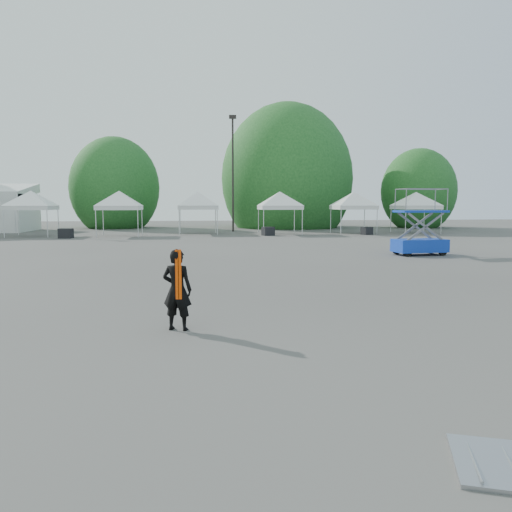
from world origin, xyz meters
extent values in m
plane|color=#474442|center=(0.00, 0.00, 0.00)|extent=(120.00, 120.00, 0.00)
cylinder|color=black|center=(3.00, 32.00, 4.75)|extent=(0.16, 0.16, 9.50)
cube|color=black|center=(3.00, 32.00, 9.65)|extent=(0.60, 0.25, 0.30)
cylinder|color=#382314|center=(-8.00, 40.00, 1.14)|extent=(0.36, 0.36, 2.27)
ellipsoid|color=#1A4F1D|center=(-8.00, 40.00, 3.94)|extent=(4.16, 4.16, 4.78)
cylinder|color=#382314|center=(9.00, 39.00, 1.40)|extent=(0.36, 0.36, 2.80)
ellipsoid|color=#1A4F1D|center=(9.00, 39.00, 4.85)|extent=(5.12, 5.12, 5.89)
cylinder|color=#382314|center=(22.00, 37.00, 1.05)|extent=(0.36, 0.36, 2.10)
ellipsoid|color=#1A4F1D|center=(22.00, 37.00, 3.64)|extent=(3.84, 3.84, 4.42)
cylinder|color=silver|center=(-13.58, 26.06, 1.00)|extent=(0.06, 0.06, 2.00)
cylinder|color=silver|center=(-10.65, 26.06, 1.00)|extent=(0.06, 0.06, 2.00)
cylinder|color=silver|center=(-13.58, 28.99, 1.00)|extent=(0.06, 0.06, 2.00)
cylinder|color=silver|center=(-10.65, 28.99, 1.00)|extent=(0.06, 0.06, 2.00)
cube|color=white|center=(-12.12, 27.52, 2.08)|extent=(3.13, 3.13, 0.30)
pyramid|color=white|center=(-12.12, 27.52, 3.33)|extent=(4.43, 4.43, 1.10)
cylinder|color=silver|center=(-7.24, 25.59, 1.00)|extent=(0.06, 0.06, 2.00)
cylinder|color=silver|center=(-4.33, 25.59, 1.00)|extent=(0.06, 0.06, 2.00)
cylinder|color=silver|center=(-7.24, 28.50, 1.00)|extent=(0.06, 0.06, 2.00)
cylinder|color=silver|center=(-4.33, 28.50, 1.00)|extent=(0.06, 0.06, 2.00)
cube|color=white|center=(-5.78, 27.05, 2.08)|extent=(3.11, 3.11, 0.30)
pyramid|color=white|center=(-5.78, 27.05, 3.33)|extent=(4.40, 4.40, 1.10)
cylinder|color=silver|center=(-1.46, 27.42, 1.00)|extent=(0.06, 0.06, 2.00)
cylinder|color=silver|center=(1.42, 27.42, 1.00)|extent=(0.06, 0.06, 2.00)
cylinder|color=silver|center=(-1.46, 30.30, 1.00)|extent=(0.06, 0.06, 2.00)
cylinder|color=silver|center=(1.42, 30.30, 1.00)|extent=(0.06, 0.06, 2.00)
cube|color=white|center=(-0.02, 28.86, 2.08)|extent=(3.08, 3.08, 0.30)
pyramid|color=white|center=(-0.02, 28.86, 3.33)|extent=(4.36, 4.36, 1.10)
cylinder|color=silver|center=(4.84, 26.25, 1.00)|extent=(0.06, 0.06, 2.00)
cylinder|color=silver|center=(7.79, 26.25, 1.00)|extent=(0.06, 0.06, 2.00)
cylinder|color=silver|center=(4.84, 29.21, 1.00)|extent=(0.06, 0.06, 2.00)
cylinder|color=silver|center=(7.79, 29.21, 1.00)|extent=(0.06, 0.06, 2.00)
cube|color=white|center=(6.32, 27.73, 2.08)|extent=(3.16, 3.16, 0.30)
pyramid|color=white|center=(6.32, 27.73, 3.33)|extent=(4.47, 4.47, 1.10)
cylinder|color=silver|center=(10.89, 26.51, 1.00)|extent=(0.06, 0.06, 2.00)
cylinder|color=silver|center=(13.78, 26.51, 1.00)|extent=(0.06, 0.06, 2.00)
cylinder|color=silver|center=(10.89, 29.40, 1.00)|extent=(0.06, 0.06, 2.00)
cylinder|color=silver|center=(13.78, 29.40, 1.00)|extent=(0.06, 0.06, 2.00)
cube|color=white|center=(12.34, 27.95, 2.08)|extent=(3.09, 3.09, 0.30)
pyramid|color=white|center=(12.34, 27.95, 3.33)|extent=(4.37, 4.37, 1.10)
cylinder|color=silver|center=(16.18, 26.66, 1.00)|extent=(0.06, 0.06, 2.00)
cylinder|color=silver|center=(19.14, 26.66, 1.00)|extent=(0.06, 0.06, 2.00)
cylinder|color=silver|center=(16.18, 29.62, 1.00)|extent=(0.06, 0.06, 2.00)
cylinder|color=silver|center=(19.14, 29.62, 1.00)|extent=(0.06, 0.06, 2.00)
cube|color=white|center=(17.66, 28.14, 2.08)|extent=(3.16, 3.16, 0.30)
pyramid|color=white|center=(17.66, 28.14, 3.33)|extent=(4.48, 4.48, 1.10)
imported|color=black|center=(-0.74, -1.43, 0.77)|extent=(0.65, 0.53, 1.55)
cube|color=#FA4705|center=(-0.74, -1.59, 1.08)|extent=(0.12, 0.02, 0.93)
cube|color=#0D17B4|center=(10.03, 11.17, 0.45)|extent=(2.48, 1.41, 0.59)
cube|color=#0D17B4|center=(10.03, 11.17, 2.03)|extent=(2.38, 1.36, 0.10)
cylinder|color=black|center=(9.19, 10.59, 0.18)|extent=(0.37, 0.18, 0.36)
cylinder|color=black|center=(10.97, 10.77, 0.18)|extent=(0.37, 0.18, 0.36)
cylinder|color=black|center=(9.10, 11.58, 0.18)|extent=(0.37, 0.18, 0.36)
cylinder|color=black|center=(10.87, 11.75, 0.18)|extent=(0.37, 0.18, 0.36)
cube|color=black|center=(-9.18, 25.07, 0.34)|extent=(0.97, 0.81, 0.67)
cube|color=black|center=(5.17, 26.20, 0.32)|extent=(1.00, 0.88, 0.65)
cube|color=black|center=(12.87, 26.23, 0.30)|extent=(0.95, 0.87, 0.60)
camera|label=1|loc=(-0.43, -10.80, 2.38)|focal=35.00mm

